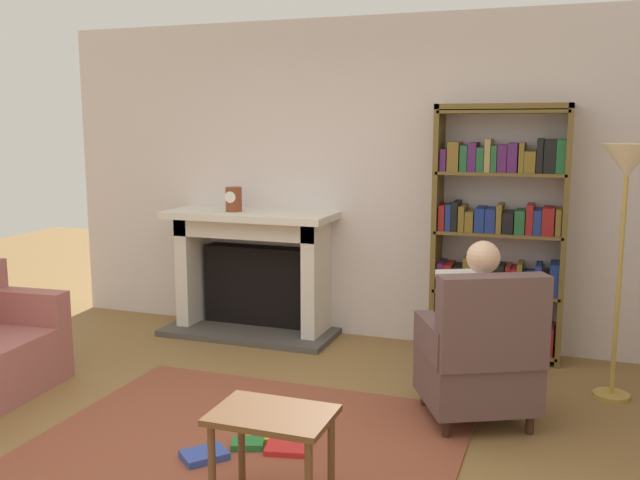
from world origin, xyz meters
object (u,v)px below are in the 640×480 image
object	(u,v)px
mantel_clock	(234,199)
armchair_reading	(480,358)
bookshelf	(500,236)
seated_reader	(475,321)
floor_lamp	(626,184)
side_table	(272,429)
fireplace	(254,268)

from	to	relation	value
mantel_clock	armchair_reading	xyz separation A→B (m)	(2.26, -1.23, -0.76)
bookshelf	armchair_reading	world-z (taller)	bookshelf
seated_reader	floor_lamp	xyz separation A→B (m)	(0.85, 0.63, 0.82)
mantel_clock	side_table	xyz separation A→B (m)	(1.47, -2.57, -0.77)
bookshelf	fireplace	bearing A→B (deg)	-179.08
fireplace	floor_lamp	bearing A→B (deg)	-11.62
bookshelf	seated_reader	xyz separation A→B (m)	(-0.02, -1.26, -0.35)
mantel_clock	seated_reader	size ratio (longest dim) A/B	0.18
armchair_reading	seated_reader	distance (m)	0.23
armchair_reading	seated_reader	xyz separation A→B (m)	(-0.05, 0.11, 0.20)
side_table	floor_lamp	size ratio (longest dim) A/B	0.33
bookshelf	side_table	size ratio (longest dim) A/B	3.53
side_table	seated_reader	bearing A→B (deg)	62.94
seated_reader	side_table	size ratio (longest dim) A/B	2.04
fireplace	armchair_reading	xyz separation A→B (m)	(2.13, -1.33, -0.15)
mantel_clock	armchair_reading	distance (m)	2.68
fireplace	side_table	size ratio (longest dim) A/B	2.69
side_table	bookshelf	bearing A→B (deg)	74.42
fireplace	bookshelf	size ratio (longest dim) A/B	0.76
fireplace	bookshelf	distance (m)	2.13
bookshelf	floor_lamp	size ratio (longest dim) A/B	1.16
bookshelf	seated_reader	world-z (taller)	bookshelf
side_table	fireplace	bearing A→B (deg)	116.56
mantel_clock	floor_lamp	bearing A→B (deg)	-9.27
mantel_clock	side_table	world-z (taller)	mantel_clock
mantel_clock	side_table	bearing A→B (deg)	-60.24
armchair_reading	floor_lamp	bearing A→B (deg)	-163.90
side_table	mantel_clock	bearing A→B (deg)	119.76
seated_reader	side_table	bearing A→B (deg)	36.34
floor_lamp	bookshelf	bearing A→B (deg)	142.62
floor_lamp	side_table	bearing A→B (deg)	-127.40
seated_reader	floor_lamp	distance (m)	1.33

